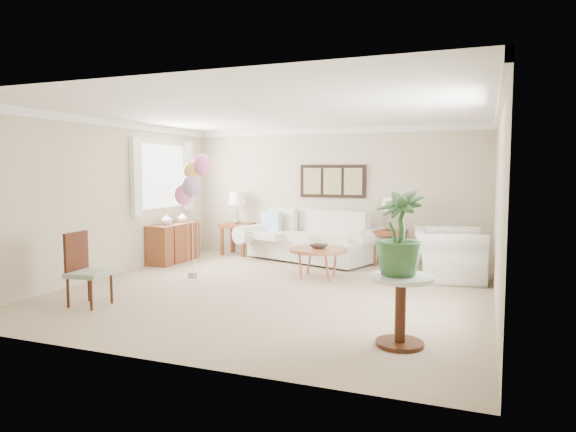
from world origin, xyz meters
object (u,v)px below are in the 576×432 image
Objects in this scene: sofa at (311,241)px; balloon_cluster at (193,180)px; accent_chair at (85,267)px; coffee_table at (318,251)px; armchair at (449,254)px.

sofa is 2.85m from balloon_cluster.
balloon_cluster reaches higher than accent_chair.
balloon_cluster is at bearing -119.68° from sofa.
sofa is 1.47× the size of balloon_cluster.
coffee_table is 3.60m from accent_chair.
balloon_cluster is (-3.92, -1.40, 1.20)m from armchair.
sofa is 3.10× the size of accent_chair.
armchair is at bearing 19.69° from balloon_cluster.
armchair is 1.29× the size of accent_chair.
armchair is at bearing 38.47° from accent_chair.
balloon_cluster is (0.39, 2.02, 1.11)m from accent_chair.
sofa is 4.58m from accent_chair.
sofa is at bearing 112.66° from coffee_table.
armchair is 0.61× the size of balloon_cluster.
balloon_cluster is at bearing 79.02° from accent_chair.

